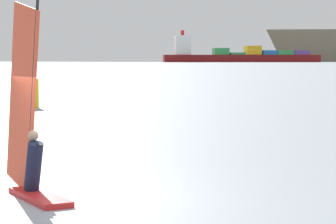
{
  "coord_description": "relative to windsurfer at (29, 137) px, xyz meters",
  "views": [
    {
      "loc": [
        1.41,
        -15.73,
        2.86
      ],
      "look_at": [
        2.28,
        2.41,
        1.59
      ],
      "focal_mm": 80.48,
      "sensor_mm": 36.0,
      "label": 1
    }
  ],
  "objects": [
    {
      "name": "windsurfer",
      "position": [
        0.0,
        0.0,
        0.0
      ],
      "size": [
        1.75,
        3.05,
        4.51
      ],
      "rotation": [
        0.0,
        0.0,
        5.18
      ],
      "color": "red",
      "rests_on": "ground_plane"
    },
    {
      "name": "channel_buoy",
      "position": [
        -4.05,
        29.11,
        -0.23
      ],
      "size": [
        1.37,
        1.37,
        2.24
      ],
      "color": "yellow",
      "rests_on": "ground_plane"
    },
    {
      "name": "ground_plane",
      "position": [
        0.74,
        -0.06,
        -1.24
      ],
      "size": [
        4000.0,
        4000.0,
        0.0
      ],
      "primitive_type": "plane",
      "color": "#9EA8B2"
    },
    {
      "name": "distant_headland",
      "position": [
        241.3,
        1182.73,
        20.25
      ],
      "size": [
        1064.64,
        600.05,
        42.98
      ],
      "primitive_type": "cube",
      "rotation": [
        0.0,
        0.0,
        -0.19
      ],
      "color": "#756B56",
      "rests_on": "ground_plane"
    },
    {
      "name": "cargo_ship",
      "position": [
        124.23,
        852.36,
        6.9
      ],
      "size": [
        180.87,
        32.83,
        36.62
      ],
      "rotation": [
        0.0,
        0.0,
        0.02
      ],
      "color": "maroon",
      "rests_on": "ground_plane"
    }
  ]
}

